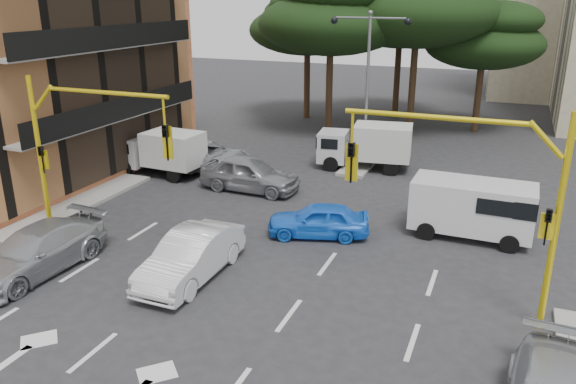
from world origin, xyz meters
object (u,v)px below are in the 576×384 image
car_silver_cross_b (250,174)px  van_white (472,209)px  car_silver_wagon (36,251)px  car_blue_compact (318,220)px  signal_mast_right (487,186)px  signal_mast_left (76,139)px  car_white_hatch (191,256)px  box_truck_a (160,153)px  car_silver_cross_a (205,156)px  box_truck_b (365,147)px  street_lamp_center (368,61)px

car_silver_cross_b → van_white: bearing=-98.2°
car_silver_wagon → car_silver_cross_b: 10.40m
car_blue_compact → car_silver_cross_b: bearing=-146.0°
signal_mast_right → car_silver_wagon: size_ratio=1.18×
signal_mast_left → van_white: bearing=23.7°
signal_mast_left → van_white: signal_mast_left is taller
car_white_hatch → signal_mast_right: bearing=7.1°
box_truck_a → signal_mast_left: bearing=-161.4°
car_silver_cross_a → box_truck_b: size_ratio=1.09×
car_silver_cross_a → car_white_hatch: bearing=-153.2°
car_silver_cross_a → box_truck_b: box_truck_b is taller
car_silver_cross_a → car_silver_cross_b: 4.14m
signal_mast_right → car_silver_cross_a: (-14.13, 9.51, -3.15)m
street_lamp_center → van_white: bearing=-53.0°
car_blue_compact → street_lamp_center: bearing=168.2°
signal_mast_left → street_lamp_center: (6.80, 14.01, 1.54)m
signal_mast_right → box_truck_a: 17.93m
box_truck_b → van_white: bearing=-148.2°
signal_mast_right → car_blue_compact: (-5.87, 3.64, -3.24)m
car_blue_compact → box_truck_b: box_truck_b is taller
car_blue_compact → box_truck_b: size_ratio=0.78×
street_lamp_center → box_truck_b: bearing=-73.9°
signal_mast_left → car_silver_cross_a: signal_mast_left is taller
car_silver_wagon → box_truck_b: (7.03, 15.37, 0.45)m
box_truck_a → street_lamp_center: bearing=-53.1°
van_white → car_silver_cross_a: bearing=-104.4°
box_truck_a → car_silver_cross_b: bearing=-93.0°
car_blue_compact → car_silver_cross_a: (-8.26, 5.87, 0.09)m
car_white_hatch → box_truck_a: size_ratio=1.00×
car_blue_compact → car_silver_wagon: 9.81m
car_silver_cross_a → van_white: bearing=-106.6°
car_white_hatch → box_truck_b: (2.10, 13.86, 0.43)m
car_white_hatch → van_white: size_ratio=1.05×
box_truck_b → street_lamp_center: bearing=8.1°
car_silver_cross_a → van_white: (13.57, -3.78, 0.36)m
car_silver_cross_a → street_lamp_center: bearing=-59.5°
car_silver_cross_b → box_truck_b: bearing=-35.6°
signal_mast_right → box_truck_a: (-15.80, 8.01, -2.75)m
van_white → street_lamp_center: bearing=-141.8°
car_blue_compact → van_white: van_white is taller
signal_mast_left → box_truck_b: signal_mast_left is taller
car_silver_cross_b → box_truck_a: box_truck_a is taller
car_silver_cross_b → box_truck_b: box_truck_b is taller
signal_mast_right → box_truck_b: signal_mast_right is taller
signal_mast_left → car_silver_cross_b: signal_mast_left is taller
signal_mast_right → signal_mast_left: same height
street_lamp_center → car_silver_cross_b: street_lamp_center is taller
signal_mast_left → street_lamp_center: size_ratio=0.77×
car_white_hatch → van_white: 10.48m
signal_mast_left → box_truck_a: (-2.20, 8.01, -2.75)m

